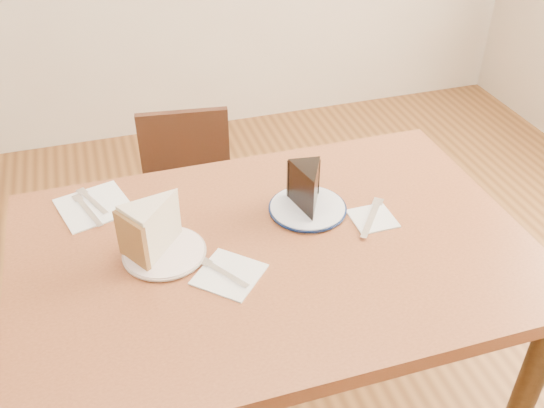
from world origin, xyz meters
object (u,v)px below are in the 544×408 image
at_px(chair_far, 191,210).
at_px(plate_cream, 165,253).
at_px(plate_navy, 308,208).
at_px(chocolate_cake, 308,191).
at_px(carrot_cake, 157,226).
at_px(table, 273,277).

xyz_separation_m(chair_far, plate_cream, (-0.15, -0.62, 0.35)).
relative_size(plate_navy, chocolate_cake, 1.66).
xyz_separation_m(carrot_cake, chocolate_cake, (0.38, 0.04, -0.01)).
bearing_deg(plate_cream, plate_navy, 9.66).
height_order(chair_far, plate_navy, plate_navy).
relative_size(chair_far, carrot_cake, 5.44).
xyz_separation_m(chair_far, plate_navy, (0.22, -0.55, 0.35)).
bearing_deg(chair_far, table, 105.55).
bearing_deg(plate_cream, chair_far, 75.86).
height_order(table, plate_cream, plate_cream).
height_order(plate_cream, carrot_cake, carrot_cake).
bearing_deg(plate_navy, carrot_cake, -173.86).
bearing_deg(carrot_cake, chocolate_cake, 64.51).
bearing_deg(chair_far, plate_navy, 118.96).
bearing_deg(plate_cream, carrot_cake, 104.58).
bearing_deg(plate_cream, table, -10.07).
distance_m(table, carrot_cake, 0.31).
bearing_deg(chair_far, chocolate_cake, 118.61).
height_order(table, carrot_cake, carrot_cake).
distance_m(plate_cream, plate_navy, 0.38).
height_order(chair_far, chocolate_cake, chocolate_cake).
distance_m(plate_navy, chocolate_cake, 0.06).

